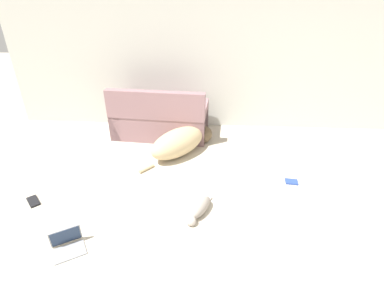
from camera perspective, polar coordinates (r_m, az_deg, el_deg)
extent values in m
cube|color=beige|center=(5.57, 5.78, 15.20)|extent=(7.81, 0.06, 2.45)
cube|color=gray|center=(5.52, -5.94, 4.05)|extent=(1.72, 0.91, 0.46)
cube|color=gray|center=(5.03, -7.07, 7.32)|extent=(1.67, 0.26, 0.48)
cube|color=gray|center=(5.37, 1.69, 4.31)|extent=(0.26, 0.80, 0.60)
cube|color=gray|center=(5.70, -13.21, 5.02)|extent=(0.26, 0.80, 0.60)
ellipsoid|color=tan|center=(4.83, -2.72, 0.26)|extent=(1.04, 1.09, 0.44)
sphere|color=brown|center=(5.24, 2.17, 1.88)|extent=(0.43, 0.43, 0.31)
cylinder|color=tan|center=(4.57, -8.68, -4.63)|extent=(0.21, 0.23, 0.06)
ellipsoid|color=gray|center=(3.73, 1.67, -11.92)|extent=(0.31, 0.44, 0.18)
sphere|color=#A89E93|center=(3.59, -0.16, -14.46)|extent=(0.16, 0.16, 0.12)
cylinder|color=gray|center=(3.96, 3.42, -10.59)|extent=(0.07, 0.10, 0.02)
cube|color=gray|center=(3.59, -22.31, -18.49)|extent=(0.39, 0.36, 0.02)
cube|color=gray|center=(3.60, -22.96, -15.80)|extent=(0.30, 0.21, 0.22)
cube|color=#23334C|center=(3.59, -22.93, -15.90)|extent=(0.27, 0.19, 0.20)
cube|color=#28428E|center=(4.50, 18.43, -6.83)|extent=(0.18, 0.14, 0.02)
cube|color=black|center=(4.44, -27.98, -9.61)|extent=(0.25, 0.25, 0.02)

